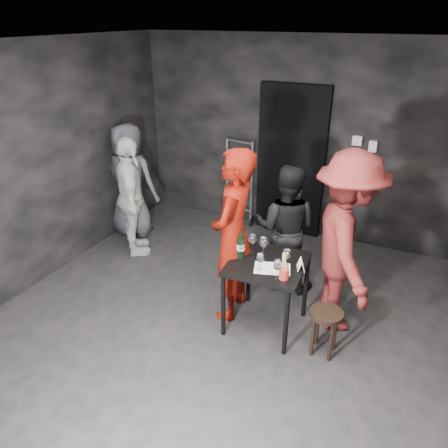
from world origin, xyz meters
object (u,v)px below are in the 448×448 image
at_px(stool, 326,321).
at_px(wine_bottle, 240,247).
at_px(hand_truck, 237,211).
at_px(tasting_table, 267,271).
at_px(bystander_cream, 131,195).
at_px(bystander_grey, 130,177).
at_px(man_maroon, 348,224).
at_px(woman_black, 285,229).
at_px(server_red, 233,219).
at_px(breadstick_cup, 284,267).

bearing_deg(stool, wine_bottle, 172.42).
relative_size(hand_truck, stool, 2.78).
distance_m(tasting_table, bystander_cream, 2.23).
height_order(stool, bystander_grey, bystander_grey).
relative_size(tasting_table, bystander_cream, 0.45).
bearing_deg(man_maroon, woman_black, 34.58).
distance_m(hand_truck, bystander_grey, 1.65).
height_order(man_maroon, bystander_grey, man_maroon).
height_order(stool, server_red, server_red).
bearing_deg(woman_black, tasting_table, 91.26).
relative_size(tasting_table, wine_bottle, 2.52).
distance_m(server_red, woman_black, 0.87).
bearing_deg(wine_bottle, stool, -7.58).
distance_m(woman_black, breadstick_cup, 1.07).
bearing_deg(server_red, woman_black, 150.49).
bearing_deg(man_maroon, tasting_table, 94.65).
bearing_deg(bystander_cream, wine_bottle, -151.94).
bearing_deg(breadstick_cup, server_red, 155.91).
bearing_deg(wine_bottle, bystander_cream, 158.82).
bearing_deg(bystander_cream, stool, -147.61).
bearing_deg(bystander_grey, tasting_table, 150.87).
relative_size(server_red, bystander_cream, 1.32).
xyz_separation_m(server_red, wine_bottle, (0.13, -0.10, -0.23)).
xyz_separation_m(tasting_table, stool, (0.64, -0.15, -0.29)).
distance_m(man_maroon, bystander_grey, 3.23).
xyz_separation_m(stool, server_red, (-1.04, 0.22, 0.73)).
distance_m(woman_black, man_maroon, 0.94).
bearing_deg(wine_bottle, hand_truck, 114.57).
relative_size(tasting_table, bystander_grey, 0.44).
distance_m(server_red, wine_bottle, 0.28).
bearing_deg(hand_truck, breadstick_cup, -47.99).
bearing_deg(tasting_table, hand_truck, 120.92).
xyz_separation_m(stool, woman_black, (-0.73, 0.95, 0.37)).
bearing_deg(stool, man_maroon, 88.98).
distance_m(tasting_table, woman_black, 0.81).
bearing_deg(server_red, bystander_grey, -123.21).
xyz_separation_m(bystander_cream, breadstick_cup, (2.35, -0.89, 0.05)).
distance_m(tasting_table, server_red, 0.60).
height_order(bystander_grey, wine_bottle, bystander_grey).
xyz_separation_m(tasting_table, man_maroon, (0.65, 0.38, 0.48)).
xyz_separation_m(woman_black, bystander_cream, (-2.03, -0.11, 0.10)).
bearing_deg(breadstick_cup, wine_bottle, 160.26).
distance_m(man_maroon, breadstick_cup, 0.76).
height_order(bystander_cream, bystander_grey, bystander_grey).
bearing_deg(tasting_table, wine_bottle, -175.13).
xyz_separation_m(tasting_table, woman_black, (-0.08, 0.80, 0.08)).
bearing_deg(bystander_cream, tasting_table, -148.81).
bearing_deg(stool, server_red, 167.90).
relative_size(hand_truck, man_maroon, 0.58).
xyz_separation_m(bystander_grey, breadstick_cup, (2.71, -1.36, 0.02)).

